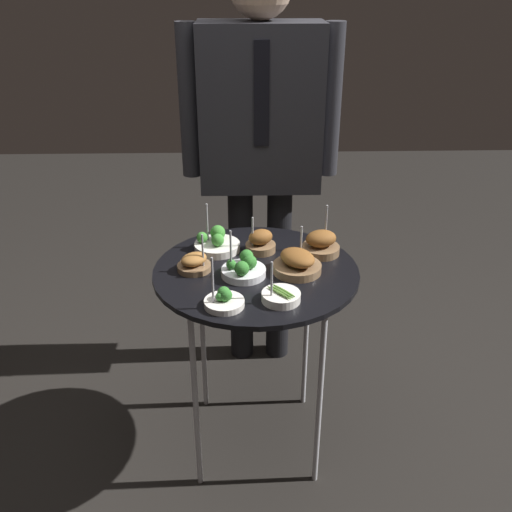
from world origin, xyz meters
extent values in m
plane|color=black|center=(0.00, 0.00, 0.00)|extent=(8.00, 8.00, 0.00)
cylinder|color=black|center=(0.00, 0.00, 0.77)|extent=(0.71, 0.71, 0.02)
cylinder|color=#B7B7BC|center=(0.21, -0.21, 0.38)|extent=(0.02, 0.02, 0.76)
cylinder|color=#B7B7BC|center=(-0.21, -0.21, 0.38)|extent=(0.02, 0.02, 0.76)
cylinder|color=#B7B7BC|center=(0.21, 0.21, 0.38)|extent=(0.02, 0.02, 0.76)
cylinder|color=#B7B7BC|center=(-0.21, 0.21, 0.38)|extent=(0.02, 0.02, 0.76)
cylinder|color=silver|center=(-0.14, 0.15, 0.79)|extent=(0.17, 0.17, 0.03)
sphere|color=#387F2D|center=(-0.13, 0.15, 0.83)|extent=(0.04, 0.04, 0.04)
sphere|color=#387F2D|center=(-0.14, 0.18, 0.83)|extent=(0.06, 0.06, 0.06)
sphere|color=#387F2D|center=(-0.19, 0.16, 0.83)|extent=(0.04, 0.04, 0.04)
sphere|color=#387F2D|center=(-0.13, 0.13, 0.83)|extent=(0.05, 0.05, 0.05)
cylinder|color=#939399|center=(-0.17, 0.18, 0.87)|extent=(0.01, 0.01, 0.17)
cylinder|color=silver|center=(-0.04, -0.05, 0.79)|extent=(0.15, 0.15, 0.03)
sphere|color=#2D7028|center=(-0.02, -0.04, 0.83)|extent=(0.05, 0.05, 0.05)
sphere|color=#2D7028|center=(-0.03, 0.00, 0.83)|extent=(0.05, 0.05, 0.05)
sphere|color=#2D7028|center=(-0.08, -0.05, 0.82)|extent=(0.03, 0.03, 0.03)
sphere|color=#2D7028|center=(-0.05, -0.09, 0.83)|extent=(0.05, 0.05, 0.05)
cylinder|color=#939399|center=(-0.08, -0.05, 0.86)|extent=(0.01, 0.01, 0.17)
cylinder|color=brown|center=(0.14, -0.02, 0.79)|extent=(0.17, 0.17, 0.03)
ellipsoid|color=brown|center=(0.14, -0.02, 0.83)|extent=(0.16, 0.17, 0.05)
cylinder|color=#939399|center=(0.15, 0.02, 0.85)|extent=(0.01, 0.01, 0.15)
cylinder|color=brown|center=(0.24, 0.11, 0.79)|extent=(0.14, 0.14, 0.03)
ellipsoid|color=brown|center=(0.24, 0.11, 0.84)|extent=(0.13, 0.11, 0.06)
cylinder|color=#939399|center=(0.26, 0.15, 0.87)|extent=(0.01, 0.01, 0.17)
cylinder|color=brown|center=(0.02, 0.14, 0.79)|extent=(0.11, 0.11, 0.03)
ellipsoid|color=brown|center=(0.02, 0.14, 0.84)|extent=(0.11, 0.10, 0.06)
cylinder|color=#939399|center=(-0.01, 0.13, 0.85)|extent=(0.01, 0.01, 0.14)
cylinder|color=brown|center=(-0.21, 0.00, 0.79)|extent=(0.12, 0.12, 0.02)
ellipsoid|color=#93602D|center=(-0.21, 0.00, 0.82)|extent=(0.12, 0.12, 0.04)
cylinder|color=#939399|center=(-0.18, -0.01, 0.85)|extent=(0.01, 0.01, 0.13)
cylinder|color=silver|center=(-0.10, -0.24, 0.79)|extent=(0.12, 0.12, 0.02)
sphere|color=#2D7028|center=(-0.10, -0.24, 0.82)|extent=(0.04, 0.04, 0.04)
sphere|color=#2D7028|center=(-0.10, -0.23, 0.82)|extent=(0.04, 0.04, 0.04)
sphere|color=#2D7028|center=(-0.12, -0.24, 0.81)|extent=(0.03, 0.03, 0.03)
sphere|color=#2D7028|center=(-0.10, -0.24, 0.81)|extent=(0.03, 0.03, 0.03)
cylinder|color=#939399|center=(-0.14, -0.25, 0.87)|extent=(0.01, 0.01, 0.17)
cylinder|color=silver|center=(0.07, -0.21, 0.79)|extent=(0.12, 0.12, 0.03)
ellipsoid|color=#5B8938|center=(0.08, -0.20, 0.81)|extent=(0.07, 0.09, 0.01)
ellipsoid|color=#5B8938|center=(0.07, -0.21, 0.81)|extent=(0.07, 0.09, 0.01)
ellipsoid|color=#5B8938|center=(0.06, -0.22, 0.81)|extent=(0.07, 0.09, 0.01)
cylinder|color=#939399|center=(0.04, -0.22, 0.85)|extent=(0.01, 0.01, 0.14)
cylinder|color=black|center=(-0.05, 0.58, 0.44)|extent=(0.11, 0.11, 0.87)
cylinder|color=black|center=(0.12, 0.58, 0.44)|extent=(0.11, 0.11, 0.87)
cube|color=#28282D|center=(0.03, 0.58, 1.20)|extent=(0.49, 0.24, 0.65)
cube|color=black|center=(0.03, 0.46, 1.28)|extent=(0.06, 0.01, 0.39)
cylinder|color=#28282D|center=(-0.25, 0.58, 1.22)|extent=(0.08, 0.08, 0.60)
cylinder|color=#28282D|center=(0.32, 0.58, 1.22)|extent=(0.08, 0.08, 0.60)
camera|label=1|loc=(-0.05, -1.73, 1.71)|focal=40.00mm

